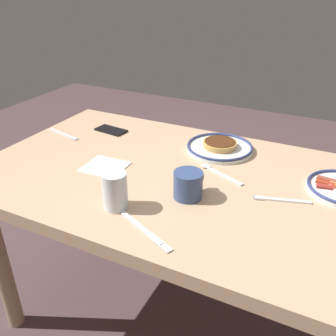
{
  "coord_description": "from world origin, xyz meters",
  "views": [
    {
      "loc": [
        -0.49,
        1.04,
        1.38
      ],
      "look_at": [
        0.01,
        0.02,
        0.77
      ],
      "focal_mm": 39.04,
      "sensor_mm": 36.0,
      "label": 1
    }
  ],
  "objects_px": {
    "paper_napkin": "(105,167)",
    "fork_near": "(282,200)",
    "tea_spoon": "(216,171)",
    "drinking_glass": "(115,192)",
    "coffee_mug": "(189,184)",
    "cell_phone": "(111,130)",
    "fork_far": "(63,134)",
    "plate_near_main": "(220,147)",
    "butter_knife": "(144,230)"
  },
  "relations": [
    {
      "from": "plate_near_main",
      "to": "drinking_glass",
      "type": "bearing_deg",
      "value": 74.3
    },
    {
      "from": "drinking_glass",
      "to": "cell_phone",
      "type": "relative_size",
      "value": 0.83
    },
    {
      "from": "drinking_glass",
      "to": "fork_far",
      "type": "relative_size",
      "value": 0.62
    },
    {
      "from": "plate_near_main",
      "to": "cell_phone",
      "type": "distance_m",
      "value": 0.51
    },
    {
      "from": "drinking_glass",
      "to": "butter_knife",
      "type": "distance_m",
      "value": 0.16
    },
    {
      "from": "fork_near",
      "to": "butter_knife",
      "type": "distance_m",
      "value": 0.45
    },
    {
      "from": "drinking_glass",
      "to": "paper_napkin",
      "type": "relative_size",
      "value": 0.79
    },
    {
      "from": "fork_near",
      "to": "coffee_mug",
      "type": "bearing_deg",
      "value": 21.14
    },
    {
      "from": "drinking_glass",
      "to": "paper_napkin",
      "type": "bearing_deg",
      "value": -47.9
    },
    {
      "from": "coffee_mug",
      "to": "drinking_glass",
      "type": "bearing_deg",
      "value": 41.62
    },
    {
      "from": "fork_far",
      "to": "coffee_mug",
      "type": "bearing_deg",
      "value": 162.42
    },
    {
      "from": "drinking_glass",
      "to": "fork_far",
      "type": "bearing_deg",
      "value": -35.52
    },
    {
      "from": "fork_near",
      "to": "paper_napkin",
      "type": "bearing_deg",
      "value": 5.25
    },
    {
      "from": "coffee_mug",
      "to": "drinking_glass",
      "type": "relative_size",
      "value": 1.04
    },
    {
      "from": "paper_napkin",
      "to": "fork_near",
      "type": "height_order",
      "value": "fork_near"
    },
    {
      "from": "paper_napkin",
      "to": "butter_knife",
      "type": "relative_size",
      "value": 0.69
    },
    {
      "from": "coffee_mug",
      "to": "fork_near",
      "type": "relative_size",
      "value": 0.69
    },
    {
      "from": "coffee_mug",
      "to": "butter_knife",
      "type": "xyz_separation_m",
      "value": [
        0.04,
        0.22,
        -0.04
      ]
    },
    {
      "from": "plate_near_main",
      "to": "fork_far",
      "type": "bearing_deg",
      "value": 12.82
    },
    {
      "from": "fork_far",
      "to": "tea_spoon",
      "type": "relative_size",
      "value": 1.07
    },
    {
      "from": "cell_phone",
      "to": "fork_far",
      "type": "relative_size",
      "value": 0.75
    },
    {
      "from": "plate_near_main",
      "to": "paper_napkin",
      "type": "bearing_deg",
      "value": 44.58
    },
    {
      "from": "fork_near",
      "to": "tea_spoon",
      "type": "relative_size",
      "value": 0.99
    },
    {
      "from": "plate_near_main",
      "to": "paper_napkin",
      "type": "xyz_separation_m",
      "value": [
        0.33,
        0.33,
        -0.01
      ]
    },
    {
      "from": "plate_near_main",
      "to": "coffee_mug",
      "type": "height_order",
      "value": "coffee_mug"
    },
    {
      "from": "paper_napkin",
      "to": "fork_far",
      "type": "relative_size",
      "value": 0.78
    },
    {
      "from": "fork_far",
      "to": "fork_near",
      "type": "bearing_deg",
      "value": 173.26
    },
    {
      "from": "fork_far",
      "to": "butter_knife",
      "type": "height_order",
      "value": "same"
    },
    {
      "from": "fork_near",
      "to": "fork_far",
      "type": "bearing_deg",
      "value": -6.74
    },
    {
      "from": "paper_napkin",
      "to": "butter_knife",
      "type": "xyz_separation_m",
      "value": [
        -0.32,
        0.27,
        0.0
      ]
    },
    {
      "from": "cell_phone",
      "to": "butter_knife",
      "type": "bearing_deg",
      "value": 138.03
    },
    {
      "from": "cell_phone",
      "to": "butter_knife",
      "type": "height_order",
      "value": "cell_phone"
    },
    {
      "from": "paper_napkin",
      "to": "butter_knife",
      "type": "distance_m",
      "value": 0.42
    },
    {
      "from": "butter_knife",
      "to": "drinking_glass",
      "type": "bearing_deg",
      "value": -25.5
    },
    {
      "from": "paper_napkin",
      "to": "tea_spoon",
      "type": "bearing_deg",
      "value": -159.46
    },
    {
      "from": "plate_near_main",
      "to": "fork_near",
      "type": "distance_m",
      "value": 0.41
    },
    {
      "from": "fork_far",
      "to": "drinking_glass",
      "type": "bearing_deg",
      "value": 144.48
    },
    {
      "from": "drinking_glass",
      "to": "paper_napkin",
      "type": "height_order",
      "value": "drinking_glass"
    },
    {
      "from": "drinking_glass",
      "to": "tea_spoon",
      "type": "relative_size",
      "value": 0.66
    },
    {
      "from": "plate_near_main",
      "to": "coffee_mug",
      "type": "bearing_deg",
      "value": 93.74
    },
    {
      "from": "butter_knife",
      "to": "plate_near_main",
      "type": "bearing_deg",
      "value": -91.37
    },
    {
      "from": "plate_near_main",
      "to": "coffee_mug",
      "type": "relative_size",
      "value": 2.18
    },
    {
      "from": "cell_phone",
      "to": "fork_far",
      "type": "xyz_separation_m",
      "value": [
        0.17,
        0.13,
        -0.0
      ]
    },
    {
      "from": "butter_knife",
      "to": "coffee_mug",
      "type": "bearing_deg",
      "value": -100.08
    },
    {
      "from": "cell_phone",
      "to": "fork_near",
      "type": "bearing_deg",
      "value": 170.13
    },
    {
      "from": "cell_phone",
      "to": "fork_far",
      "type": "height_order",
      "value": "cell_phone"
    },
    {
      "from": "coffee_mug",
      "to": "tea_spoon",
      "type": "bearing_deg",
      "value": -97.38
    },
    {
      "from": "drinking_glass",
      "to": "cell_phone",
      "type": "bearing_deg",
      "value": -54.47
    },
    {
      "from": "paper_napkin",
      "to": "tea_spoon",
      "type": "xyz_separation_m",
      "value": [
        -0.38,
        -0.14,
        0.0
      ]
    },
    {
      "from": "coffee_mug",
      "to": "butter_knife",
      "type": "height_order",
      "value": "coffee_mug"
    }
  ]
}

